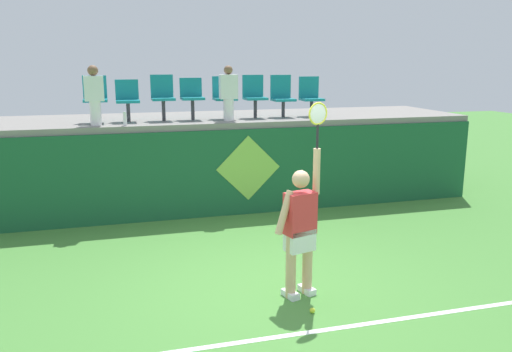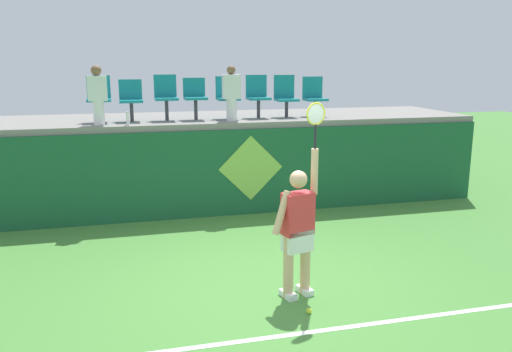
# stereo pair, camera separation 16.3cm
# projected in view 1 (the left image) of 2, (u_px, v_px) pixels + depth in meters

# --- Properties ---
(ground_plane) EXTENTS (40.00, 40.00, 0.00)m
(ground_plane) POSITION_uv_depth(u_px,v_px,m) (269.00, 288.00, 6.90)
(ground_plane) COLOR #478438
(court_back_wall) EXTENTS (11.01, 0.20, 1.68)m
(court_back_wall) POSITION_uv_depth(u_px,v_px,m) (217.00, 173.00, 9.97)
(court_back_wall) COLOR #195633
(court_back_wall) RESTS_ON ground_plane
(spectator_platform) EXTENTS (11.01, 2.51, 0.12)m
(spectator_platform) POSITION_uv_depth(u_px,v_px,m) (205.00, 120.00, 10.91)
(spectator_platform) COLOR gray
(spectator_platform) RESTS_ON court_back_wall
(court_baseline_stripe) EXTENTS (9.91, 0.08, 0.01)m
(court_baseline_stripe) POSITION_uv_depth(u_px,v_px,m) (302.00, 333.00, 5.74)
(court_baseline_stripe) COLOR white
(court_baseline_stripe) RESTS_ON ground_plane
(tennis_player) EXTENTS (0.74, 0.35, 2.47)m
(tennis_player) POSITION_uv_depth(u_px,v_px,m) (300.00, 227.00, 6.49)
(tennis_player) COLOR white
(tennis_player) RESTS_ON ground_plane
(tennis_ball) EXTENTS (0.07, 0.07, 0.07)m
(tennis_ball) POSITION_uv_depth(u_px,v_px,m) (312.00, 310.00, 6.20)
(tennis_ball) COLOR #D1E533
(tennis_ball) RESTS_ON ground_plane
(water_bottle) EXTENTS (0.06, 0.06, 0.25)m
(water_bottle) POSITION_uv_depth(u_px,v_px,m) (125.00, 119.00, 9.41)
(water_bottle) COLOR white
(water_bottle) RESTS_ON spectator_platform
(stadium_chair_0) EXTENTS (0.44, 0.42, 0.88)m
(stadium_chair_0) POSITION_uv_depth(u_px,v_px,m) (95.00, 96.00, 9.82)
(stadium_chair_0) COLOR #38383D
(stadium_chair_0) RESTS_ON spectator_platform
(stadium_chair_1) EXTENTS (0.44, 0.42, 0.80)m
(stadium_chair_1) POSITION_uv_depth(u_px,v_px,m) (128.00, 98.00, 9.98)
(stadium_chair_1) COLOR #38383D
(stadium_chair_1) RESTS_ON spectator_platform
(stadium_chair_2) EXTENTS (0.44, 0.42, 0.89)m
(stadium_chair_2) POSITION_uv_depth(u_px,v_px,m) (163.00, 95.00, 10.15)
(stadium_chair_2) COLOR #38383D
(stadium_chair_2) RESTS_ON spectator_platform
(stadium_chair_3) EXTENTS (0.44, 0.42, 0.82)m
(stadium_chair_3) POSITION_uv_depth(u_px,v_px,m) (192.00, 96.00, 10.30)
(stadium_chair_3) COLOR #38383D
(stadium_chair_3) RESTS_ON spectator_platform
(stadium_chair_4) EXTENTS (0.44, 0.42, 0.85)m
(stadium_chair_4) POSITION_uv_depth(u_px,v_px,m) (224.00, 95.00, 10.47)
(stadium_chair_4) COLOR #38383D
(stadium_chair_4) RESTS_ON spectator_platform
(stadium_chair_5) EXTENTS (0.44, 0.42, 0.87)m
(stadium_chair_5) POSITION_uv_depth(u_px,v_px,m) (254.00, 94.00, 10.64)
(stadium_chair_5) COLOR #38383D
(stadium_chair_5) RESTS_ON spectator_platform
(stadium_chair_6) EXTENTS (0.44, 0.42, 0.86)m
(stadium_chair_6) POSITION_uv_depth(u_px,v_px,m) (282.00, 95.00, 10.81)
(stadium_chair_6) COLOR #38383D
(stadium_chair_6) RESTS_ON spectator_platform
(stadium_chair_7) EXTENTS (0.44, 0.42, 0.83)m
(stadium_chair_7) POSITION_uv_depth(u_px,v_px,m) (310.00, 95.00, 10.97)
(stadium_chair_7) COLOR #38383D
(stadium_chair_7) RESTS_ON spectator_platform
(spectator_0) EXTENTS (0.34, 0.20, 1.06)m
(spectator_0) POSITION_uv_depth(u_px,v_px,m) (228.00, 93.00, 10.08)
(spectator_0) COLOR white
(spectator_0) RESTS_ON spectator_platform
(spectator_1) EXTENTS (0.34, 0.20, 1.08)m
(spectator_1) POSITION_uv_depth(u_px,v_px,m) (94.00, 94.00, 9.36)
(spectator_1) COLOR white
(spectator_1) RESTS_ON spectator_platform
(wall_signage_mount) EXTENTS (1.27, 0.01, 1.56)m
(wall_signage_mount) POSITION_uv_depth(u_px,v_px,m) (248.00, 214.00, 10.21)
(wall_signage_mount) COLOR #195633
(wall_signage_mount) RESTS_ON ground_plane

